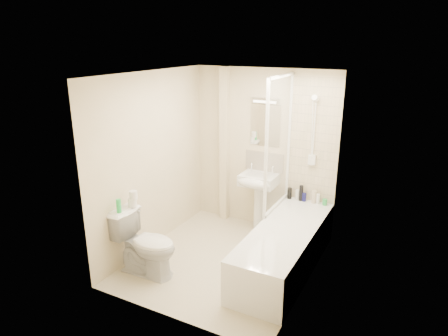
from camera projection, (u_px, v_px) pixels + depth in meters
The scene contains 26 objects.
floor at pixel (224, 261), 5.24m from camera, with size 2.50×2.50×0.00m, color beige.
wall_back at pixel (263, 150), 5.93m from camera, with size 2.20×0.02×2.40m, color beige.
wall_left at pixel (152, 162), 5.36m from camera, with size 0.02×2.50×2.40m, color beige.
wall_right at pixel (313, 189), 4.39m from camera, with size 0.02×2.50×2.40m, color beige.
ceiling at pixel (224, 74), 4.50m from camera, with size 2.20×2.50×0.02m, color white.
tile_back at pixel (314, 141), 5.52m from camera, with size 0.70×0.01×1.75m, color beige.
tile_right at pixel (318, 165), 4.49m from camera, with size 0.01×2.10×1.75m, color beige.
pipe_boxing at pixel (225, 146), 6.15m from camera, with size 0.12×0.12×2.40m, color beige.
splashback at pixel (264, 162), 5.96m from camera, with size 0.60×0.01×0.30m, color beige.
mirror at pixel (265, 125), 5.79m from camera, with size 0.46×0.01×0.60m, color white.
strip_light at pixel (266, 100), 5.66m from camera, with size 0.42×0.07×0.07m, color silver.
bathtub at pixel (285, 248), 4.99m from camera, with size 0.70×2.10×0.55m.
shower_screen at pixel (279, 144), 5.29m from camera, with size 0.04×0.92×1.80m.
shower_fixture at pixel (313, 134), 5.44m from camera, with size 0.10×0.16×0.99m.
pedestal_sink at pixel (258, 187), 5.87m from camera, with size 0.52×0.48×1.01m.
bottle_black_a at pixel (290, 193), 5.82m from camera, with size 0.06×0.06×0.16m, color black.
bottle_white_a at pixel (297, 195), 5.77m from camera, with size 0.06×0.06×0.16m, color silver.
bottle_black_b at pixel (301, 193), 5.73m from camera, with size 0.06×0.06×0.23m, color black.
bottle_blue at pixel (304, 197), 5.73m from camera, with size 0.06×0.06×0.12m, color #141458.
bottle_cream at pixel (314, 197), 5.66m from camera, with size 0.07×0.07×0.18m, color beige.
bottle_white_b at pixel (318, 199), 5.64m from camera, with size 0.05×0.05×0.15m, color white.
bottle_green at pixel (325, 202), 5.60m from camera, with size 0.06×0.06×0.09m, color green.
toilet at pixel (146, 243), 4.86m from camera, with size 0.80×0.47×0.81m, color white.
toilet_roll_lower at pixel (132, 202), 4.91m from camera, with size 0.11×0.11×0.11m, color white.
toilet_roll_upper at pixel (133, 195), 4.85m from camera, with size 0.10×0.10×0.11m, color white.
green_bottle at pixel (119, 206), 4.73m from camera, with size 0.06×0.06×0.17m, color green.
Camera 1 is at (2.14, -4.09, 2.77)m, focal length 32.00 mm.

